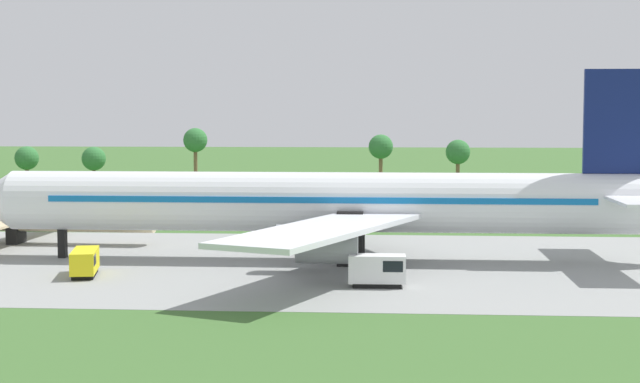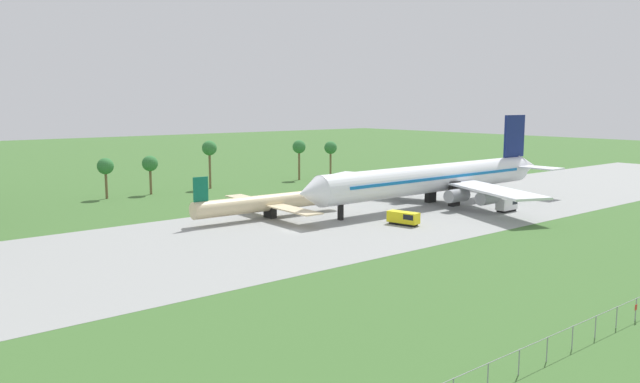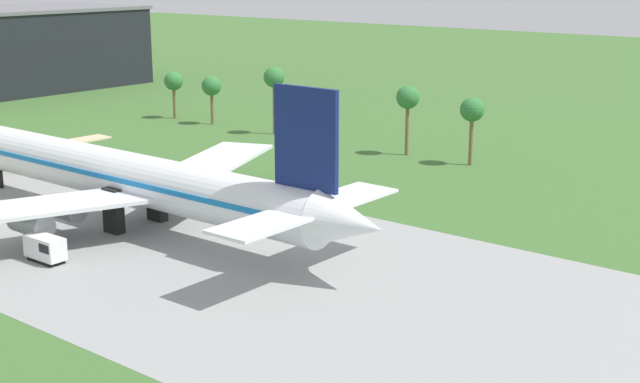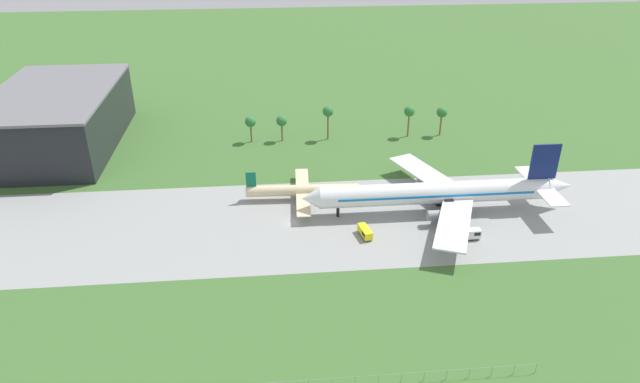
{
  "view_description": "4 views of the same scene",
  "coord_description": "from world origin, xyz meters",
  "px_view_note": "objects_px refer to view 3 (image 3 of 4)",
  "views": [
    {
      "loc": [
        43.66,
        -90.33,
        14.24
      ],
      "look_at": [
        37.08,
        2.21,
        6.64
      ],
      "focal_mm": 55.0,
      "sensor_mm": 36.0,
      "label": 1
    },
    {
      "loc": [
        -61.01,
        -80.6,
        20.92
      ],
      "look_at": [
        7.14,
        2.21,
        5.64
      ],
      "focal_mm": 35.0,
      "sensor_mm": 36.0,
      "label": 2
    },
    {
      "loc": [
        117.62,
        -60.12,
        29.2
      ],
      "look_at": [
        67.03,
        2.21,
        8.48
      ],
      "focal_mm": 50.0,
      "sensor_mm": 36.0,
      "label": 3
    },
    {
      "loc": [
        -4.49,
        -124.75,
        75.18
      ],
      "look_at": [
        7.52,
        5.0,
        6.0
      ],
      "focal_mm": 32.0,
      "sensor_mm": 36.0,
      "label": 4
    }
  ],
  "objects_px": {
    "jet_airliner": "(126,177)",
    "terminal_building": "(2,49)",
    "fuel_truck": "(46,249)",
    "regional_aircraft": "(26,147)"
  },
  "relations": [
    {
      "from": "regional_aircraft",
      "to": "terminal_building",
      "type": "height_order",
      "value": "terminal_building"
    },
    {
      "from": "jet_airliner",
      "to": "regional_aircraft",
      "type": "xyz_separation_m",
      "value": [
        -35.41,
        9.91,
        -2.76
      ]
    },
    {
      "from": "jet_airliner",
      "to": "terminal_building",
      "type": "relative_size",
      "value": 1.17
    },
    {
      "from": "jet_airliner",
      "to": "fuel_truck",
      "type": "height_order",
      "value": "jet_airliner"
    },
    {
      "from": "jet_airliner",
      "to": "regional_aircraft",
      "type": "height_order",
      "value": "jet_airliner"
    },
    {
      "from": "regional_aircraft",
      "to": "terminal_building",
      "type": "distance_m",
      "value": 88.96
    },
    {
      "from": "fuel_truck",
      "to": "terminal_building",
      "type": "bearing_deg",
      "value": 149.61
    },
    {
      "from": "fuel_truck",
      "to": "terminal_building",
      "type": "xyz_separation_m",
      "value": [
        -116.29,
        68.19,
        8.03
      ]
    },
    {
      "from": "jet_airliner",
      "to": "fuel_truck",
      "type": "distance_m",
      "value": 14.98
    },
    {
      "from": "terminal_building",
      "to": "jet_airliner",
      "type": "bearing_deg",
      "value": -25.88
    }
  ]
}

